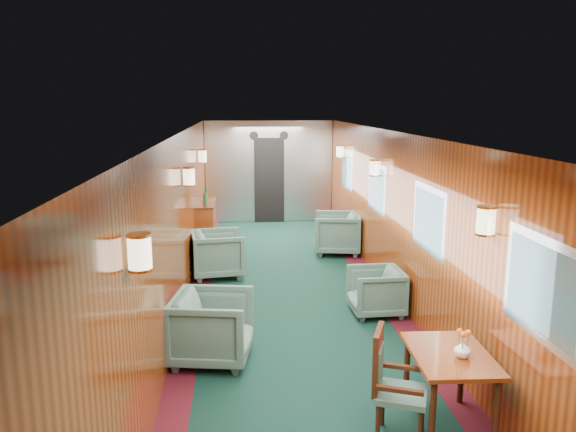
{
  "coord_description": "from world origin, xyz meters",
  "views": [
    {
      "loc": [
        -0.72,
        -7.26,
        2.8
      ],
      "look_at": [
        0.0,
        0.85,
        1.15
      ],
      "focal_mm": 35.0,
      "sensor_mm": 36.0,
      "label": 1
    }
  ],
  "objects_px": {
    "dining_table": "(450,365)",
    "armchair_right_near": "(376,291)",
    "armchair_left_near": "(213,327)",
    "armchair_left_far": "(218,254)",
    "side_chair": "(391,380)",
    "credenza": "(206,228)",
    "armchair_right_far": "(337,233)"
  },
  "relations": [
    {
      "from": "side_chair",
      "to": "armchair_right_far",
      "type": "bearing_deg",
      "value": 105.61
    },
    {
      "from": "armchair_left_far",
      "to": "credenza",
      "type": "bearing_deg",
      "value": 2.97
    },
    {
      "from": "credenza",
      "to": "armchair_right_far",
      "type": "xyz_separation_m",
      "value": [
        2.45,
        -0.1,
        -0.12
      ]
    },
    {
      "from": "armchair_right_near",
      "to": "dining_table",
      "type": "bearing_deg",
      "value": -2.4
    },
    {
      "from": "armchair_left_near",
      "to": "armchair_right_near",
      "type": "height_order",
      "value": "armchair_left_near"
    },
    {
      "from": "side_chair",
      "to": "armchair_right_far",
      "type": "xyz_separation_m",
      "value": [
        0.59,
        5.94,
        -0.14
      ]
    },
    {
      "from": "dining_table",
      "to": "credenza",
      "type": "xyz_separation_m",
      "value": [
        -2.4,
        5.94,
        -0.08
      ]
    },
    {
      "from": "armchair_right_near",
      "to": "armchair_right_far",
      "type": "xyz_separation_m",
      "value": [
        0.02,
        3.13,
        0.07
      ]
    },
    {
      "from": "dining_table",
      "to": "armchair_right_near",
      "type": "distance_m",
      "value": 2.72
    },
    {
      "from": "credenza",
      "to": "armchair_right_near",
      "type": "xyz_separation_m",
      "value": [
        2.43,
        -3.23,
        -0.19
      ]
    },
    {
      "from": "side_chair",
      "to": "credenza",
      "type": "height_order",
      "value": "credenza"
    },
    {
      "from": "dining_table",
      "to": "side_chair",
      "type": "bearing_deg",
      "value": -167.04
    },
    {
      "from": "armchair_right_near",
      "to": "armchair_right_far",
      "type": "relative_size",
      "value": 0.81
    },
    {
      "from": "armchair_left_near",
      "to": "armchair_left_far",
      "type": "height_order",
      "value": "armchair_left_near"
    },
    {
      "from": "side_chair",
      "to": "armchair_right_far",
      "type": "distance_m",
      "value": 5.97
    },
    {
      "from": "armchair_left_far",
      "to": "armchair_right_near",
      "type": "xyz_separation_m",
      "value": [
        2.16,
        -1.88,
        -0.06
      ]
    },
    {
      "from": "side_chair",
      "to": "armchair_left_near",
      "type": "relative_size",
      "value": 1.14
    },
    {
      "from": "armchair_left_near",
      "to": "armchair_right_near",
      "type": "relative_size",
      "value": 1.22
    },
    {
      "from": "armchair_left_far",
      "to": "armchair_right_near",
      "type": "height_order",
      "value": "armchair_left_far"
    },
    {
      "from": "armchair_right_near",
      "to": "armchair_left_near",
      "type": "bearing_deg",
      "value": -62.05
    },
    {
      "from": "dining_table",
      "to": "armchair_right_near",
      "type": "relative_size",
      "value": 1.38
    },
    {
      "from": "side_chair",
      "to": "armchair_right_near",
      "type": "xyz_separation_m",
      "value": [
        0.57,
        2.81,
        -0.21
      ]
    },
    {
      "from": "armchair_left_near",
      "to": "armchair_right_near",
      "type": "distance_m",
      "value": 2.44
    },
    {
      "from": "credenza",
      "to": "armchair_right_near",
      "type": "height_order",
      "value": "credenza"
    },
    {
      "from": "dining_table",
      "to": "side_chair",
      "type": "height_order",
      "value": "side_chair"
    },
    {
      "from": "dining_table",
      "to": "armchair_right_far",
      "type": "distance_m",
      "value": 5.84
    },
    {
      "from": "credenza",
      "to": "armchair_right_far",
      "type": "relative_size",
      "value": 1.5
    },
    {
      "from": "armchair_right_near",
      "to": "armchair_right_far",
      "type": "distance_m",
      "value": 3.13
    },
    {
      "from": "armchair_left_far",
      "to": "armchair_right_near",
      "type": "distance_m",
      "value": 2.87
    },
    {
      "from": "armchair_left_far",
      "to": "armchair_right_near",
      "type": "relative_size",
      "value": 1.2
    },
    {
      "from": "dining_table",
      "to": "armchair_right_near",
      "type": "height_order",
      "value": "dining_table"
    },
    {
      "from": "dining_table",
      "to": "side_chair",
      "type": "relative_size",
      "value": 0.99
    }
  ]
}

